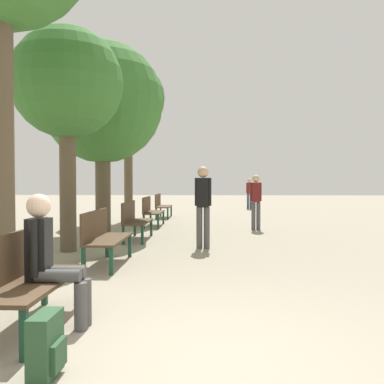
# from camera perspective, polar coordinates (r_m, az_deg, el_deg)

# --- Properties ---
(ground_plane) EXTENTS (80.00, 80.00, 0.00)m
(ground_plane) POSITION_cam_1_polar(r_m,az_deg,el_deg) (3.78, -0.03, -21.19)
(ground_plane) COLOR gray
(bench_row_0) EXTENTS (0.53, 1.66, 0.95)m
(bench_row_0) POSITION_cam_1_polar(r_m,az_deg,el_deg) (4.61, -21.35, -10.09)
(bench_row_0) COLOR #4C3823
(bench_row_0) RESTS_ON ground_plane
(bench_row_1) EXTENTS (0.53, 1.66, 0.95)m
(bench_row_1) POSITION_cam_1_polar(r_m,az_deg,el_deg) (7.58, -11.80, -5.49)
(bench_row_1) COLOR #4C3823
(bench_row_1) RESTS_ON ground_plane
(bench_row_2) EXTENTS (0.53, 1.66, 0.95)m
(bench_row_2) POSITION_cam_1_polar(r_m,az_deg,el_deg) (10.65, -7.74, -3.46)
(bench_row_2) COLOR #4C3823
(bench_row_2) RESTS_ON ground_plane
(bench_row_3) EXTENTS (0.53, 1.66, 0.95)m
(bench_row_3) POSITION_cam_1_polar(r_m,az_deg,el_deg) (13.77, -5.51, -2.33)
(bench_row_3) COLOR #4C3823
(bench_row_3) RESTS_ON ground_plane
(bench_row_4) EXTENTS (0.53, 1.66, 0.95)m
(bench_row_4) POSITION_cam_1_polar(r_m,az_deg,el_deg) (16.90, -4.11, -1.62)
(bench_row_4) COLOR #4C3823
(bench_row_4) RESTS_ON ground_plane
(tree_row_1) EXTENTS (2.28, 2.28, 4.62)m
(tree_row_1) POSITION_cam_1_polar(r_m,az_deg,el_deg) (9.38, -16.31, 13.53)
(tree_row_1) COLOR brown
(tree_row_1) RESTS_ON ground_plane
(tree_row_2) EXTENTS (3.33, 3.33, 5.29)m
(tree_row_2) POSITION_cam_1_polar(r_m,az_deg,el_deg) (12.23, -11.84, 11.52)
(tree_row_2) COLOR brown
(tree_row_2) RESTS_ON ground_plane
(tree_row_3) EXTENTS (2.67, 2.67, 5.81)m
(tree_row_3) POSITION_cam_1_polar(r_m,az_deg,el_deg) (16.06, -8.52, 12.12)
(tree_row_3) COLOR brown
(tree_row_3) RESTS_ON ground_plane
(person_seated) EXTENTS (0.62, 0.35, 1.33)m
(person_seated) POSITION_cam_1_polar(r_m,az_deg,el_deg) (4.51, -18.28, -8.17)
(person_seated) COLOR #4C4C4C
(person_seated) RESTS_ON ground_plane
(backpack) EXTENTS (0.20, 0.36, 0.48)m
(backpack) POSITION_cam_1_polar(r_m,az_deg,el_deg) (3.54, -18.84, -18.86)
(backpack) COLOR #284C2D
(backpack) RESTS_ON ground_plane
(pedestrian_near) EXTENTS (0.33, 0.22, 1.64)m
(pedestrian_near) POSITION_cam_1_polar(r_m,az_deg,el_deg) (12.79, 8.53, -0.85)
(pedestrian_near) COLOR #4C4C4C
(pedestrian_near) RESTS_ON ground_plane
(pedestrian_mid) EXTENTS (0.36, 0.25, 1.77)m
(pedestrian_mid) POSITION_cam_1_polar(r_m,az_deg,el_deg) (9.18, 1.49, -1.28)
(pedestrian_mid) COLOR #4C4C4C
(pedestrian_mid) RESTS_ON ground_plane
(pedestrian_far) EXTENTS (0.32, 0.28, 1.59)m
(pedestrian_far) POSITION_cam_1_polar(r_m,az_deg,el_deg) (22.27, 7.65, 0.08)
(pedestrian_far) COLOR #384260
(pedestrian_far) RESTS_ON ground_plane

